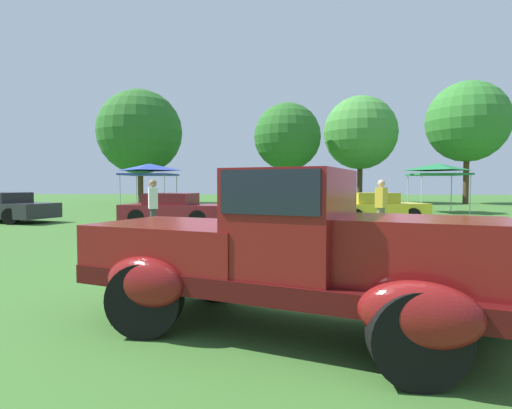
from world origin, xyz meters
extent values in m
plane|color=#386628|center=(0.00, 0.00, 0.00)|extent=(120.00, 120.00, 0.00)
cube|color=#400B0B|center=(-0.25, -0.31, 0.56)|extent=(4.55, 2.82, 0.20)
cube|color=maroon|center=(0.97, -0.75, 0.94)|extent=(1.87, 1.57, 0.60)
cube|color=maroon|center=(-0.14, -0.35, 1.18)|extent=(1.44, 1.64, 1.04)
cube|color=black|center=(-0.14, -0.35, 1.48)|extent=(1.36, 1.64, 0.40)
cube|color=maroon|center=(-1.40, 0.10, 0.86)|extent=(2.24, 1.96, 0.48)
ellipsoid|color=maroon|center=(1.28, -0.09, 0.56)|extent=(0.99, 0.65, 0.52)
ellipsoid|color=maroon|center=(0.79, -1.45, 0.56)|extent=(0.99, 0.65, 0.52)
ellipsoid|color=maroon|center=(-1.15, 0.78, 0.56)|extent=(0.99, 0.65, 0.52)
ellipsoid|color=maroon|center=(-1.64, -0.58, 0.56)|extent=(0.99, 0.65, 0.52)
cylinder|color=black|center=(1.28, -0.09, 0.38)|extent=(0.76, 0.24, 0.76)
cylinder|color=black|center=(0.79, -1.45, 0.38)|extent=(0.76, 0.24, 0.76)
cylinder|color=black|center=(-1.15, 0.78, 0.38)|extent=(0.76, 0.24, 0.76)
cylinder|color=black|center=(-1.64, -0.58, 0.38)|extent=(0.76, 0.24, 0.76)
cylinder|color=black|center=(2.65, 1.10, 0.33)|extent=(0.66, 0.20, 0.66)
cylinder|color=black|center=(1.85, -0.23, 0.33)|extent=(0.66, 0.20, 0.66)
cube|color=#28282D|center=(-11.86, 11.62, 0.50)|extent=(4.86, 2.99, 0.60)
cube|color=black|center=(-12.04, 11.68, 1.00)|extent=(2.35, 1.99, 0.44)
cylinder|color=black|center=(-10.79, 10.47, 0.32)|extent=(0.64, 0.22, 0.64)
cube|color=maroon|center=(-4.38, 10.64, 0.50)|extent=(4.11, 2.20, 0.60)
cube|color=maroon|center=(-4.54, 10.66, 1.00)|extent=(1.91, 1.67, 0.44)
cylinder|color=black|center=(-3.32, 9.71, 0.32)|extent=(0.64, 0.22, 0.64)
cylinder|color=black|center=(-5.65, 10.03, 0.32)|extent=(0.64, 0.22, 0.64)
cube|color=yellow|center=(3.39, 12.22, 0.50)|extent=(4.18, 2.48, 0.60)
cube|color=gold|center=(3.23, 12.18, 1.00)|extent=(1.99, 1.78, 0.44)
cylinder|color=black|center=(4.70, 11.72, 0.32)|extent=(0.64, 0.22, 0.64)
cylinder|color=black|center=(2.41, 11.21, 0.32)|extent=(0.64, 0.22, 0.64)
cylinder|color=#383838|center=(-3.96, 6.78, 0.43)|extent=(0.16, 0.16, 0.86)
cylinder|color=#383838|center=(-4.04, 6.96, 0.43)|extent=(0.16, 0.16, 0.86)
cube|color=silver|center=(-4.00, 6.87, 1.16)|extent=(0.38, 0.46, 0.60)
sphere|color=#936B4C|center=(-4.00, 6.87, 1.58)|extent=(0.22, 0.22, 0.22)
cylinder|color=#7F7056|center=(2.56, 7.79, 0.43)|extent=(0.16, 0.16, 0.86)
cylinder|color=#7F7056|center=(2.67, 7.96, 0.43)|extent=(0.16, 0.16, 0.86)
cube|color=gold|center=(2.62, 7.87, 1.16)|extent=(0.42, 0.47, 0.60)
sphere|color=tan|center=(2.62, 7.87, 1.58)|extent=(0.22, 0.22, 0.22)
cylinder|color=#B7B7BC|center=(-6.60, 19.09, 1.02)|extent=(0.05, 0.05, 2.05)
cylinder|color=#B7B7BC|center=(-6.60, 16.67, 1.02)|extent=(0.05, 0.05, 2.05)
cylinder|color=#B7B7BC|center=(-9.02, 19.09, 1.02)|extent=(0.05, 0.05, 2.05)
cylinder|color=#B7B7BC|center=(-9.02, 16.67, 1.02)|extent=(0.05, 0.05, 2.05)
cube|color=#2D429E|center=(-7.81, 17.88, 2.10)|extent=(2.69, 2.69, 0.10)
pyramid|color=#2D429E|center=(-7.81, 17.88, 2.52)|extent=(2.63, 2.63, 0.38)
cylinder|color=#B7B7BC|center=(9.37, 20.02, 1.02)|extent=(0.05, 0.05, 2.05)
cylinder|color=#B7B7BC|center=(9.37, 17.55, 1.02)|extent=(0.05, 0.05, 2.05)
cylinder|color=#B7B7BC|center=(6.90, 20.02, 1.02)|extent=(0.05, 0.05, 2.05)
cylinder|color=#B7B7BC|center=(6.90, 17.55, 1.02)|extent=(0.05, 0.05, 2.05)
cube|color=#1E703D|center=(8.14, 18.78, 2.10)|extent=(2.75, 2.75, 0.10)
pyramid|color=#1E703D|center=(8.14, 18.78, 2.52)|extent=(2.70, 2.70, 0.38)
cylinder|color=#47331E|center=(-12.00, 28.06, 1.96)|extent=(0.44, 0.44, 3.93)
sphere|color=#286623|center=(-12.00, 28.06, 5.79)|extent=(6.77, 6.77, 6.77)
cylinder|color=#47331E|center=(-0.11, 28.85, 1.96)|extent=(0.44, 0.44, 3.93)
sphere|color=#286623|center=(-0.11, 28.85, 5.41)|extent=(5.39, 5.39, 5.39)
cylinder|color=#47331E|center=(6.03, 30.82, 2.11)|extent=(0.44, 0.44, 4.22)
sphere|color=#428938|center=(6.03, 30.82, 5.91)|extent=(6.14, 6.14, 6.14)
cylinder|color=#47331E|center=(14.21, 29.57, 2.40)|extent=(0.44, 0.44, 4.80)
sphere|color=#337A2D|center=(14.21, 29.57, 6.56)|extent=(6.39, 6.39, 6.39)
camera|label=1|loc=(-0.22, -4.60, 1.55)|focal=28.87mm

